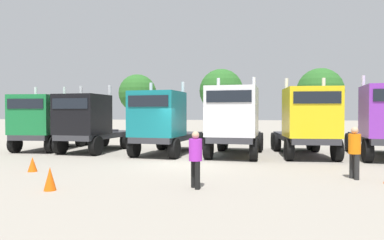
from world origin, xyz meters
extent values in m
plane|color=gray|center=(0.00, 0.00, 0.00)|extent=(200.00, 200.00, 0.00)
cube|color=#333338|center=(-9.50, 4.75, 0.90)|extent=(2.77, 6.32, 0.30)
cube|color=#197238|center=(-9.33, 2.93, 2.18)|extent=(2.62, 2.69, 2.27)
cube|color=black|center=(-9.21, 1.67, 2.79)|extent=(2.09, 0.24, 0.55)
cylinder|color=silver|center=(-8.51, 4.40, 2.48)|extent=(0.20, 0.20, 2.87)
cylinder|color=silver|center=(-10.41, 4.22, 2.48)|extent=(0.20, 0.20, 2.87)
cylinder|color=#333338|center=(-9.63, 6.10, 1.11)|extent=(1.20, 1.20, 0.12)
cylinder|color=black|center=(-8.18, 2.49, 0.50)|extent=(0.44, 1.03, 1.00)
cylinder|color=black|center=(-10.37, 2.29, 0.50)|extent=(0.44, 1.03, 1.00)
cylinder|color=black|center=(-8.55, 6.32, 0.50)|extent=(0.44, 1.03, 1.00)
cylinder|color=black|center=(-10.74, 6.11, 0.50)|extent=(0.44, 1.03, 1.00)
cylinder|color=black|center=(-8.65, 7.41, 0.50)|extent=(0.44, 1.03, 1.00)
cylinder|color=black|center=(-10.84, 7.21, 0.50)|extent=(0.44, 1.03, 1.00)
cube|color=#333338|center=(-6.13, 4.29, 0.95)|extent=(2.51, 6.03, 0.30)
cube|color=black|center=(-6.22, 2.50, 2.20)|extent=(2.52, 2.47, 2.20)
cube|color=black|center=(-6.28, 1.31, 2.78)|extent=(2.10, 0.15, 0.55)
cylinder|color=silver|center=(-5.20, 3.77, 2.50)|extent=(0.19, 0.19, 2.80)
cylinder|color=silver|center=(-7.10, 3.87, 2.50)|extent=(0.19, 0.19, 2.80)
cylinder|color=#333338|center=(-6.06, 5.59, 1.16)|extent=(1.16, 1.16, 0.12)
cylinder|color=black|center=(-5.15, 1.97, 0.52)|extent=(0.41, 1.07, 1.05)
cylinder|color=black|center=(-7.34, 2.09, 0.52)|extent=(0.41, 1.07, 1.05)
cylinder|color=black|center=(-4.95, 5.59, 0.52)|extent=(0.41, 1.07, 1.05)
cylinder|color=black|center=(-7.15, 5.71, 0.52)|extent=(0.41, 1.07, 1.05)
cylinder|color=black|center=(-4.90, 6.69, 0.52)|extent=(0.41, 1.07, 1.05)
cylinder|color=black|center=(-7.09, 6.81, 0.52)|extent=(0.41, 1.07, 1.05)
cube|color=#333338|center=(-1.60, 3.95, 0.92)|extent=(2.72, 6.29, 0.30)
cube|color=#14727A|center=(-1.76, 2.10, 2.23)|extent=(2.60, 2.60, 2.31)
cube|color=black|center=(-1.86, 0.88, 2.86)|extent=(2.10, 0.22, 0.55)
cylinder|color=silver|center=(-0.69, 3.36, 2.53)|extent=(0.19, 0.19, 2.91)
cylinder|color=silver|center=(-2.59, 3.52, 2.53)|extent=(0.19, 0.19, 2.91)
cylinder|color=#333338|center=(-1.48, 5.30, 1.13)|extent=(1.19, 1.19, 0.12)
cylinder|color=black|center=(-0.70, 1.51, 0.51)|extent=(0.44, 1.05, 1.02)
cylinder|color=black|center=(-2.90, 1.70, 0.51)|extent=(0.44, 1.05, 1.02)
cylinder|color=black|center=(-0.37, 5.32, 0.51)|extent=(0.44, 1.05, 1.02)
cylinder|color=black|center=(-2.57, 5.51, 0.51)|extent=(0.44, 1.05, 1.02)
cylinder|color=black|center=(-0.28, 6.41, 0.51)|extent=(0.44, 1.05, 1.02)
cylinder|color=black|center=(-2.47, 6.60, 0.51)|extent=(0.44, 1.05, 1.02)
cube|color=#333338|center=(2.20, 3.96, 0.99)|extent=(2.51, 6.21, 0.30)
cube|color=white|center=(2.10, 2.14, 2.35)|extent=(2.52, 2.58, 2.43)
cube|color=black|center=(2.04, 0.89, 3.04)|extent=(2.10, 0.15, 0.55)
cylinder|color=silver|center=(3.12, 3.47, 2.65)|extent=(0.19, 0.19, 3.03)
cylinder|color=silver|center=(1.22, 3.57, 2.65)|extent=(0.19, 0.19, 3.03)
cylinder|color=#333338|center=(2.27, 5.30, 1.20)|extent=(1.16, 1.16, 0.12)
cylinder|color=black|center=(3.17, 1.55, 0.54)|extent=(0.41, 1.10, 1.09)
cylinder|color=black|center=(0.97, 1.66, 0.54)|extent=(0.41, 1.10, 1.09)
cylinder|color=black|center=(3.37, 5.35, 0.54)|extent=(0.41, 1.10, 1.09)
cylinder|color=black|center=(1.17, 5.46, 0.54)|extent=(0.41, 1.10, 1.09)
cylinder|color=black|center=(3.43, 6.45, 0.54)|extent=(0.41, 1.10, 1.09)
cylinder|color=black|center=(1.23, 6.56, 0.54)|extent=(0.41, 1.10, 1.09)
cube|color=#333338|center=(5.67, 4.57, 0.96)|extent=(2.81, 6.55, 0.30)
cube|color=yellow|center=(5.86, 2.56, 2.31)|extent=(2.61, 2.55, 2.40)
cube|color=black|center=(5.98, 1.38, 2.98)|extent=(2.09, 0.24, 0.55)
cylinder|color=silver|center=(6.68, 3.96, 2.61)|extent=(0.20, 0.20, 3.00)
cylinder|color=silver|center=(4.79, 3.78, 2.61)|extent=(0.20, 0.20, 3.00)
cylinder|color=#333338|center=(5.53, 5.97, 1.17)|extent=(1.20, 1.20, 0.12)
cylinder|color=black|center=(7.00, 2.21, 0.53)|extent=(0.45, 1.09, 1.06)
cylinder|color=black|center=(4.81, 1.99, 0.53)|extent=(0.45, 1.09, 1.06)
cylinder|color=black|center=(6.61, 6.26, 0.53)|extent=(0.45, 1.09, 1.06)
cylinder|color=black|center=(4.42, 6.04, 0.53)|extent=(0.45, 1.09, 1.06)
cylinder|color=black|center=(6.50, 7.35, 0.53)|extent=(0.45, 1.09, 1.06)
cylinder|color=black|center=(4.31, 7.14, 0.53)|extent=(0.45, 1.09, 1.06)
cube|color=#333338|center=(9.55, 4.34, 0.99)|extent=(2.60, 6.14, 0.30)
cylinder|color=silver|center=(8.57, 3.91, 2.66)|extent=(0.19, 0.19, 3.04)
cylinder|color=#333338|center=(9.64, 5.66, 1.20)|extent=(1.17, 1.17, 0.12)
cylinder|color=black|center=(8.30, 2.12, 0.54)|extent=(0.42, 1.11, 1.09)
cylinder|color=black|center=(8.55, 5.81, 0.54)|extent=(0.42, 1.11, 1.09)
cylinder|color=black|center=(8.62, 6.91, 0.54)|extent=(0.42, 1.11, 1.09)
cylinder|color=#252525|center=(6.71, -2.39, 0.43)|extent=(0.21, 0.21, 0.87)
cylinder|color=#252525|center=(6.62, -2.12, 0.43)|extent=(0.21, 0.21, 0.87)
cylinder|color=orange|center=(6.66, -2.25, 1.21)|extent=(0.51, 0.51, 0.69)
sphere|color=tan|center=(6.66, -2.25, 1.68)|extent=(0.24, 0.24, 0.24)
cylinder|color=black|center=(1.51, -4.67, 0.42)|extent=(0.22, 0.22, 0.83)
cylinder|color=black|center=(1.67, -4.90, 0.42)|extent=(0.22, 0.22, 0.83)
cylinder|color=purple|center=(1.59, -4.79, 1.16)|extent=(0.56, 0.56, 0.66)
sphere|color=tan|center=(1.59, -4.79, 1.61)|extent=(0.23, 0.23, 0.23)
cone|color=#F2590C|center=(-5.17, -3.16, 0.29)|extent=(0.36, 0.36, 0.57)
cone|color=#F2590C|center=(-2.53, -5.92, 0.35)|extent=(0.36, 0.36, 0.69)
cylinder|color=#4C3823|center=(-9.18, 18.86, 1.40)|extent=(0.36, 0.36, 2.80)
sphere|color=#286023|center=(-9.18, 18.86, 4.37)|extent=(3.91, 3.91, 3.91)
cylinder|color=#4C3823|center=(-0.38, 18.39, 1.38)|extent=(0.36, 0.36, 2.75)
sphere|color=#286023|center=(-0.38, 18.39, 4.46)|extent=(4.26, 4.26, 4.26)
cylinder|color=#4C3823|center=(8.76, 18.28, 1.31)|extent=(0.36, 0.36, 2.61)
sphere|color=#286023|center=(8.76, 18.28, 4.30)|extent=(4.22, 4.22, 4.22)
camera|label=1|loc=(3.55, -14.83, 2.26)|focal=31.95mm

